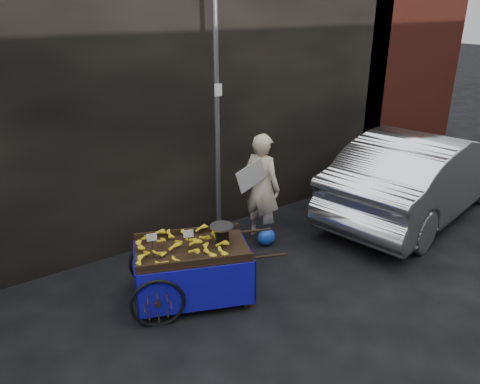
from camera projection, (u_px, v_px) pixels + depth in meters
ground at (250, 274)px, 6.66m from camera, size 80.00×80.00×0.00m
building_wall at (180, 72)px, 7.91m from camera, size 13.50×2.00×5.00m
street_pole at (217, 116)px, 7.05m from camera, size 0.12×0.10×4.00m
banana_cart at (188, 254)px, 5.89m from camera, size 2.13×1.53×1.06m
vendor at (262, 187)px, 7.43m from camera, size 0.92×0.73×1.75m
plastic_bag at (267, 237)px, 7.43m from camera, size 0.30×0.24×0.27m
parked_car at (421, 173)px, 8.35m from camera, size 4.85×2.55×1.52m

